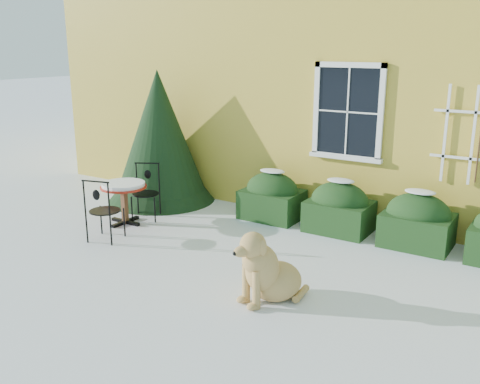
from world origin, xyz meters
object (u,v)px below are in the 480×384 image
Objects in this scene: evergreen_shrub at (160,149)px; dog at (267,272)px; patio_chair_far at (146,191)px; patio_chair_near at (103,210)px; bistro_table at (124,190)px.

dog is (4.02, -2.72, -0.67)m from evergreen_shrub.
patio_chair_near is at bearing -108.28° from patio_chair_far.
bistro_table is 0.47m from patio_chair_far.
patio_chair_far is at bearing -95.80° from patio_chair_near.
patio_chair_near is at bearing -71.54° from evergreen_shrub.
bistro_table is 3.80m from dog.
patio_chair_far is (0.55, -1.05, -0.55)m from evergreen_shrub.
evergreen_shrub is 2.61× the size of patio_chair_far.
dog is (3.26, -0.42, -0.13)m from patio_chair_near.
dog is at bearing 156.82° from patio_chair_near.
patio_chair_far is 3.86m from dog.
bistro_table is (0.43, -1.49, -0.43)m from evergreen_shrub.
patio_chair_far reaches higher than bistro_table.
patio_chair_near reaches higher than bistro_table.
patio_chair_far reaches higher than dog.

